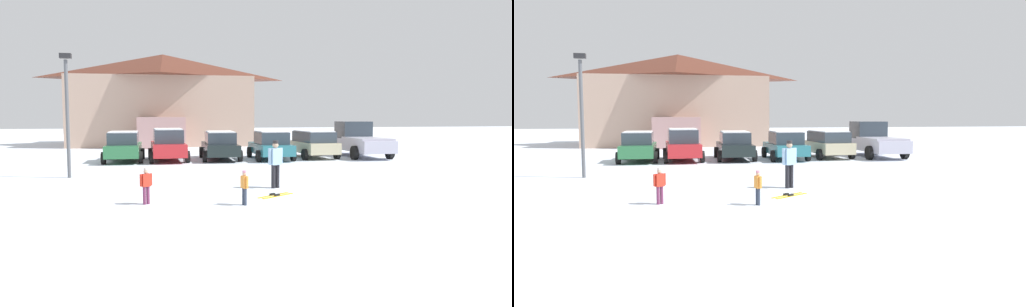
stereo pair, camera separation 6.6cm
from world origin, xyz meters
TOP-DOWN VIEW (x-y plane):
  - ground at (0.00, 0.00)m, footprint 160.00×160.00m
  - ski_lodge at (-3.24, 31.01)m, footprint 15.46×11.56m
  - parked_green_coupe at (-5.28, 15.77)m, footprint 2.15×4.15m
  - parked_red_sedan at (-2.90, 15.74)m, footprint 2.32×4.41m
  - parked_black_sedan at (0.02, 15.92)m, footprint 2.18×4.63m
  - parked_teal_hatchback at (2.92, 15.49)m, footprint 2.22×4.37m
  - parked_beige_suv at (5.63, 15.99)m, footprint 2.42×4.15m
  - pickup_truck at (8.67, 16.30)m, footprint 2.45×5.65m
  - skier_child_in_red_jacket at (-3.54, 3.20)m, footprint 0.34×0.26m
  - skier_adult_in_blue_parka at (0.78, 5.35)m, footprint 0.57×0.39m
  - skier_child_in_orange_jacket at (-0.79, 2.55)m, footprint 0.20×0.36m
  - pair_of_skis at (0.41, 3.80)m, footprint 1.32×1.05m
  - lamp_post at (-6.87, 9.49)m, footprint 0.44×0.24m

SIDE VIEW (x-z plane):
  - ground at x=0.00m, z-range 0.00..0.00m
  - pair_of_skis at x=0.41m, z-range -0.02..0.06m
  - skier_child_in_orange_jacket at x=-0.79m, z-range 0.06..1.05m
  - skier_child_in_red_jacket at x=-3.54m, z-range 0.07..1.12m
  - parked_black_sedan at x=0.02m, z-range 0.01..1.64m
  - parked_teal_hatchback at x=2.92m, z-range 0.01..1.65m
  - parked_green_coupe at x=-5.28m, z-range 0.00..1.67m
  - parked_beige_suv at x=5.63m, z-range 0.07..1.70m
  - parked_red_sedan at x=-2.90m, z-range -0.01..1.80m
  - skier_adult_in_blue_parka at x=0.78m, z-range 0.11..1.78m
  - pickup_truck at x=8.67m, z-range -0.08..2.07m
  - lamp_post at x=-6.87m, z-range 0.34..5.35m
  - ski_lodge at x=-3.24m, z-range 0.04..7.87m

